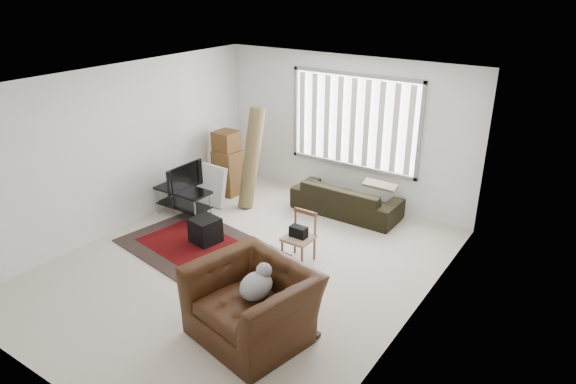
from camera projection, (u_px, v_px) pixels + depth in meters
The scene contains 11 objects.
room at pixel (264, 143), 7.26m from camera, with size 6.00×6.02×2.71m.
persian_rug at pixel (199, 248), 8.04m from camera, with size 2.68×2.01×0.02m.
tv_stand at pixel (183, 197), 9.01m from camera, with size 1.01×0.46×0.51m.
tv at pixel (182, 177), 8.87m from camera, with size 0.82×0.11×0.47m, color black.
subwoofer at pixel (205, 230), 8.14m from camera, with size 0.40×0.40×0.40m, color black.
moving_boxes at pixel (227, 165), 9.88m from camera, with size 0.51×0.47×1.24m.
white_flatpack at pixel (212, 185), 9.46m from camera, with size 0.59×0.09×0.75m, color silver.
rolled_rug at pixel (251, 158), 9.21m from camera, with size 0.27×0.27×1.83m, color brown.
sofa at pixel (347, 194), 9.10m from camera, with size 1.93×0.84×0.74m, color black.
side_chair at pixel (299, 235), 7.56m from camera, with size 0.41×0.41×0.77m.
armchair at pixel (252, 299), 5.94m from camera, with size 1.57×1.43×1.00m.
Camera 1 is at (4.20, -5.06, 3.96)m, focal length 32.00 mm.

